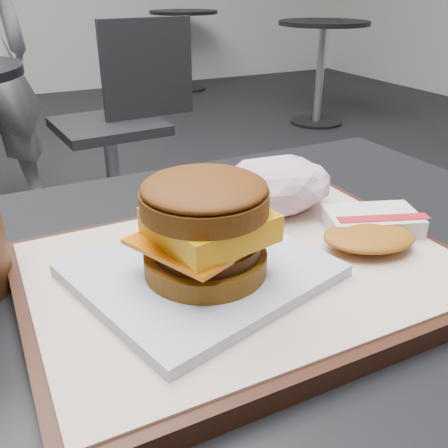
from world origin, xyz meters
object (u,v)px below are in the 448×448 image
serving_tray (246,273)px  breakfast_sandwich (204,237)px  neighbor_chair (123,112)px  hash_brown (370,228)px  customer_table (234,419)px  crumpled_wrapper (277,185)px

serving_tray → breakfast_sandwich: breakfast_sandwich is taller
breakfast_sandwich → neighbor_chair: 1.83m
hash_brown → customer_table: bearing=168.4°
breakfast_sandwich → serving_tray: bearing=9.0°
crumpled_wrapper → neighbor_chair: size_ratio=0.14×
serving_tray → customer_table: bearing=92.5°
serving_tray → breakfast_sandwich: 0.07m
hash_brown → crumpled_wrapper: size_ratio=1.07×
serving_tray → neighbor_chair: 1.80m
breakfast_sandwich → crumpled_wrapper: size_ratio=1.84×
serving_tray → neighbor_chair: (0.37, 1.74, -0.27)m
customer_table → serving_tray: bearing=-87.5°
breakfast_sandwich → neighbor_chair: breakfast_sandwich is taller
customer_table → serving_tray: (0.00, -0.02, 0.20)m
customer_table → breakfast_sandwich: 0.25m
serving_tray → crumpled_wrapper: size_ratio=3.07×
breakfast_sandwich → hash_brown: 0.18m
neighbor_chair → serving_tray: bearing=-102.0°
customer_table → breakfast_sandwich: bearing=-150.4°
crumpled_wrapper → neighbor_chair: bearing=80.3°
hash_brown → neighbor_chair: size_ratio=0.15×
crumpled_wrapper → hash_brown: bearing=-66.0°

